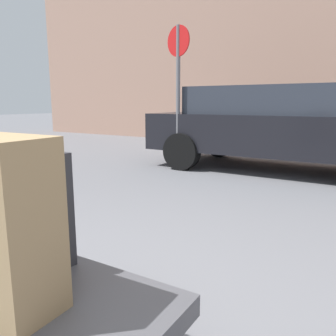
{
  "coord_description": "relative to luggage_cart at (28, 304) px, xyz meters",
  "views": [
    {
      "loc": [
        1.25,
        -0.85,
        1.15
      ],
      "look_at": [
        0.0,
        1.2,
        0.69
      ],
      "focal_mm": 36.45,
      "sensor_mm": 36.0,
      "label": 1
    }
  ],
  "objects": [
    {
      "name": "suitcase_tan_front_right",
      "position": [
        0.08,
        -0.12,
        0.42
      ],
      "size": [
        0.38,
        0.27,
        0.69
      ],
      "primitive_type": "cube",
      "rotation": [
        0.0,
        0.0,
        0.03
      ],
      "color": "#9E7F56",
      "rests_on": "luggage_cart"
    },
    {
      "name": "suitcase_charcoal_front_left",
      "position": [
        -0.16,
        0.2,
        0.36
      ],
      "size": [
        0.35,
        0.25,
        0.58
      ],
      "primitive_type": "cube",
      "rotation": [
        0.0,
        0.0,
        -0.11
      ],
      "color": "#2D2D33",
      "rests_on": "luggage_cart"
    },
    {
      "name": "parked_car",
      "position": [
        -0.24,
        5.13,
        0.49
      ],
      "size": [
        4.31,
        1.93,
        1.42
      ],
      "color": "black",
      "rests_on": "ground_plane"
    },
    {
      "name": "no_parking_sign",
      "position": [
        -1.67,
        4.26,
        1.21
      ],
      "size": [
        0.49,
        0.15,
        2.4
      ],
      "color": "slate",
      "rests_on": "ground_plane"
    },
    {
      "name": "luggage_cart",
      "position": [
        0.0,
        0.0,
        0.0
      ],
      "size": [
        1.35,
        0.72,
        0.34
      ],
      "color": "#4C4C51",
      "rests_on": "ground_plane"
    }
  ]
}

